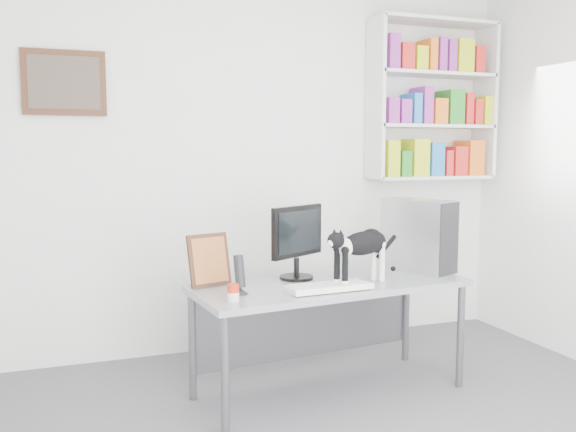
{
  "coord_description": "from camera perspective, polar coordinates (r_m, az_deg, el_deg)",
  "views": [
    {
      "loc": [
        -1.31,
        -2.3,
        1.47
      ],
      "look_at": [
        0.08,
        1.53,
        1.02
      ],
      "focal_mm": 38.0,
      "sensor_mm": 36.0,
      "label": 1
    }
  ],
  "objects": [
    {
      "name": "desk",
      "position": [
        3.74,
        3.95,
        -11.34
      ],
      "size": [
        1.7,
        0.81,
        0.68
      ],
      "primitive_type": "cube",
      "rotation": [
        0.0,
        0.0,
        0.11
      ],
      "color": "gray",
      "rests_on": "room"
    },
    {
      "name": "monitor",
      "position": [
        3.7,
        0.8,
        -2.43
      ],
      "size": [
        0.48,
        0.39,
        0.46
      ],
      "primitive_type": "cube",
      "rotation": [
        0.0,
        0.0,
        0.51
      ],
      "color": "black",
      "rests_on": "desk"
    },
    {
      "name": "speaker",
      "position": [
        3.35,
        -4.56,
        -5.42
      ],
      "size": [
        0.13,
        0.13,
        0.23
      ],
      "primitive_type": "cylinder",
      "rotation": [
        0.0,
        0.0,
        0.33
      ],
      "color": "black",
      "rests_on": "desk"
    },
    {
      "name": "soup_can",
      "position": [
        3.21,
        -5.15,
        -7.15
      ],
      "size": [
        0.07,
        0.07,
        0.09
      ],
      "primitive_type": "cylinder",
      "rotation": [
        0.0,
        0.0,
        0.18
      ],
      "color": "#B8260F",
      "rests_on": "desk"
    },
    {
      "name": "leaning_print",
      "position": [
        3.57,
        -7.41,
        -4.0
      ],
      "size": [
        0.27,
        0.17,
        0.31
      ],
      "primitive_type": "cube",
      "rotation": [
        0.0,
        0.0,
        0.27
      ],
      "color": "#4D2719",
      "rests_on": "desk"
    },
    {
      "name": "wall_art",
      "position": [
        4.29,
        -20.2,
        11.63
      ],
      "size": [
        0.52,
        0.04,
        0.42
      ],
      "primitive_type": "cube",
      "color": "#4D2719",
      "rests_on": "room"
    },
    {
      "name": "bookshelf",
      "position": [
        4.97,
        13.34,
        10.48
      ],
      "size": [
        1.03,
        0.28,
        1.24
      ],
      "primitive_type": "cube",
      "color": "silver",
      "rests_on": "room"
    },
    {
      "name": "room",
      "position": [
        2.65,
        9.66,
        3.54
      ],
      "size": [
        4.01,
        4.01,
        2.7
      ],
      "color": "#4F4F54",
      "rests_on": "ground"
    },
    {
      "name": "pc_tower",
      "position": [
        4.05,
        12.06,
        -1.77
      ],
      "size": [
        0.37,
        0.51,
        0.47
      ],
      "primitive_type": "cube",
      "rotation": [
        0.0,
        0.0,
        0.38
      ],
      "color": "#B0AFB4",
      "rests_on": "desk"
    },
    {
      "name": "keyboard",
      "position": [
        3.45,
        3.81,
        -6.65
      ],
      "size": [
        0.49,
        0.21,
        0.04
      ],
      "primitive_type": "cube",
      "rotation": [
        0.0,
        0.0,
        0.05
      ],
      "color": "white",
      "rests_on": "desk"
    },
    {
      "name": "cat",
      "position": [
        3.59,
        6.9,
        -3.82
      ],
      "size": [
        0.55,
        0.34,
        0.33
      ],
      "primitive_type": null,
      "rotation": [
        0.0,
        0.0,
        0.39
      ],
      "color": "black",
      "rests_on": "desk"
    }
  ]
}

